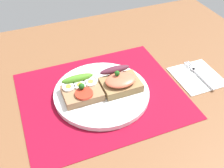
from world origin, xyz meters
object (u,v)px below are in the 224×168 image
(sandwich_salmon, at_px, (120,81))
(fork, at_px, (198,74))
(napkin, at_px, (197,76))
(sandwich_egg_tomato, at_px, (82,90))
(plate, at_px, (102,93))

(sandwich_salmon, xyz_separation_m, fork, (0.24, -0.02, -0.03))
(fork, bearing_deg, napkin, -154.23)
(sandwich_egg_tomato, xyz_separation_m, fork, (0.34, -0.03, -0.02))
(plate, bearing_deg, sandwich_egg_tomato, 174.42)
(sandwich_salmon, relative_size, napkin, 0.77)
(sandwich_salmon, height_order, fork, sandwich_salmon)
(plate, height_order, sandwich_salmon, sandwich_salmon)
(plate, bearing_deg, sandwich_salmon, -2.83)
(plate, xyz_separation_m, napkin, (0.29, -0.03, -0.01))
(napkin, distance_m, fork, 0.01)
(sandwich_salmon, height_order, napkin, sandwich_salmon)
(plate, distance_m, fork, 0.29)
(napkin, bearing_deg, plate, 174.25)
(sandwich_salmon, distance_m, fork, 0.24)
(sandwich_egg_tomato, bearing_deg, fork, -5.21)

